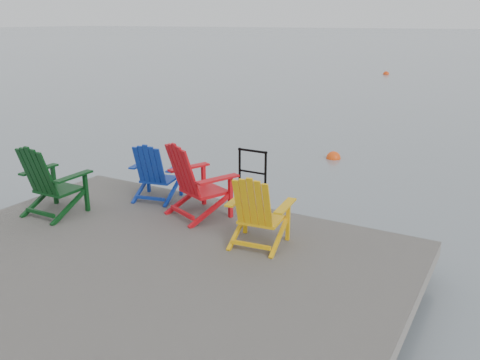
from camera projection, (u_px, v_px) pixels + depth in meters
The scene contains 9 objects.
ground at pixel (136, 305), 6.03m from camera, with size 400.00×400.00×0.00m, color slate.
dock at pixel (135, 279), 5.92m from camera, with size 6.00×5.00×1.40m.
handrail at pixel (252, 173), 7.63m from camera, with size 0.48×0.04×0.90m.
chair_green at pixel (50, 180), 7.32m from camera, with size 0.85×0.79×1.06m.
chair_blue at pixel (155, 171), 7.95m from camera, with size 0.84×0.79×0.93m.
chair_red at pixel (196, 180), 7.26m from camera, with size 1.06×1.02×1.10m.
chair_yellow at pixel (258, 210), 6.31m from camera, with size 0.82×0.76×0.95m.
buoy_a at pixel (333, 158), 12.39m from camera, with size 0.35×0.35×0.35m, color #F7490E.
buoy_b at pixel (386, 74), 31.34m from camera, with size 0.38×0.38×0.38m, color red.
Camera 1 is at (3.67, -4.01, 3.24)m, focal length 38.00 mm.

